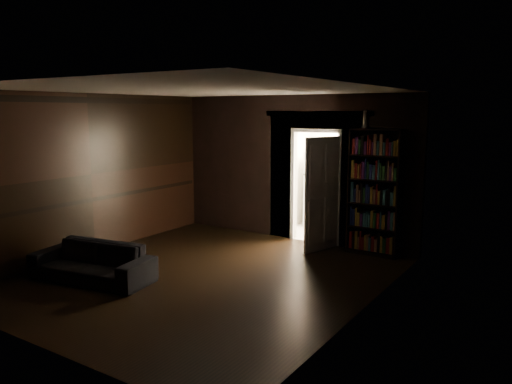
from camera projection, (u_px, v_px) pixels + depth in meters
The scene contains 9 objects.
ground at pixel (204, 277), 7.60m from camera, with size 5.50×5.50×0.00m, color black.
room_walls at pixel (243, 161), 8.22m from camera, with size 5.02×5.61×2.84m.
kitchen_alcove at pixel (340, 174), 10.34m from camera, with size 2.20×1.80×2.60m.
sofa at pixel (92, 256), 7.41m from camera, with size 1.87×0.81×0.72m, color black.
bookshelf at pixel (375, 192), 8.64m from camera, with size 0.90×0.32×2.20m, color black.
refrigerator at pixel (326, 189), 10.82m from camera, with size 0.74×0.68×1.65m, color white.
door at pixel (322, 194), 8.90m from camera, with size 0.85×0.05×2.05m, color white.
figurine at pixel (365, 119), 8.63m from camera, with size 0.10×0.10×0.31m, color silver.
bottles at pixel (323, 145), 10.72m from camera, with size 0.61×0.08×0.25m, color black.
Camera 1 is at (4.64, -5.68, 2.50)m, focal length 35.00 mm.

